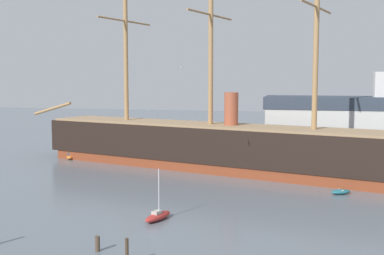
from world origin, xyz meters
TOP-DOWN VIEW (x-y plane):
  - tall_ship at (-0.83, 48.69)m, footprint 75.23×27.95m
  - sailboat_near_centre at (-0.25, 17.47)m, footprint 2.52×4.50m
  - dinghy_alongside_stern at (19.68, 34.67)m, footprint 3.06×2.50m
  - motorboat_far_left at (-28.95, 52.66)m, footprint 2.39×3.52m
  - motorboat_distant_centre at (4.17, 61.50)m, footprint 2.34×3.21m
  - mooring_piling_nearest at (1.18, 4.59)m, footprint 0.29×0.29m
  - mooring_piling_right_pair at (-2.53, 7.00)m, footprint 0.43×0.43m
  - dockside_warehouse_right at (26.39, 62.65)m, footprint 41.51×13.04m
  - seagull_in_flight at (-0.31, 27.05)m, footprint 0.47×1.20m

SIDE VIEW (x-z plane):
  - dinghy_alongside_stern at x=19.68m, z-range 0.00..0.67m
  - motorboat_distant_centre at x=4.17m, z-range -0.19..1.06m
  - sailboat_near_centre at x=-0.25m, z-range -2.33..3.28m
  - motorboat_far_left at x=-28.95m, z-range -0.20..1.16m
  - mooring_piling_right_pair at x=-2.53m, z-range 0.00..1.37m
  - mooring_piling_nearest at x=1.18m, z-range 0.00..2.24m
  - tall_ship at x=-0.83m, z-range -14.50..22.58m
  - dockside_warehouse_right at x=26.39m, z-range -2.27..14.24m
  - seagull_in_flight at x=-0.31m, z-range 16.61..16.74m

